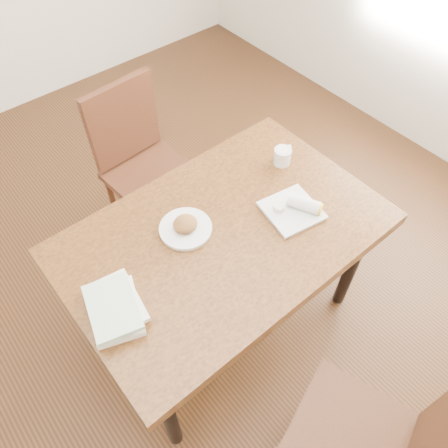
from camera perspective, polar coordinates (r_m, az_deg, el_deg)
ground at (r=2.42m, az=0.00°, el=-11.96°), size 4.00×5.00×0.01m
room_walls at (r=1.21m, az=0.00°, el=25.46°), size 4.02×5.02×2.80m
table at (r=1.84m, az=0.00°, el=-2.49°), size 1.31×0.85×0.75m
chair_far at (r=2.41m, az=-10.81°, el=8.42°), size 0.45×0.45×0.95m
plate_scone at (r=1.77m, az=-5.05°, el=-0.39°), size 0.22×0.22×0.07m
coffee_mug at (r=2.04m, az=7.68°, el=8.85°), size 0.12×0.08×0.08m
plate_burrito at (r=1.85m, az=9.34°, el=2.03°), size 0.25×0.25×0.07m
book_stack at (r=1.60m, az=-14.06°, el=-10.53°), size 0.24×0.28×0.06m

